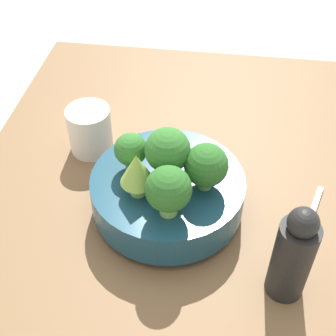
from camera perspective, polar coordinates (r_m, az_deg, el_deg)
The scene contains 11 objects.
ground_plane at distance 0.83m, azimuth 0.72°, elevation -6.53°, with size 6.00×6.00×0.00m, color #ADA89E.
table at distance 0.82m, azimuth 0.73°, elevation -5.84°, with size 1.07×0.76×0.03m.
bowl at distance 0.78m, azimuth -0.00°, elevation -2.75°, with size 0.25×0.25×0.07m.
broccoli_floret_front at distance 0.71m, azimuth 4.67°, elevation 0.27°, with size 0.07×0.07×0.08m.
romanesco_piece_far at distance 0.70m, azimuth -3.82°, elevation -0.33°, with size 0.05×0.05×0.08m.
broccoli_floret_left at distance 0.67m, azimuth -0.01°, elevation -2.69°, with size 0.07×0.07×0.09m.
broccoli_floret_center at distance 0.71m, azimuth -0.00°, elevation 2.34°, with size 0.07×0.07×0.10m.
broccoli_floret_back at distance 0.75m, azimuth -4.56°, elevation 2.18°, with size 0.05×0.05×0.07m.
cup at distance 0.90m, azimuth -9.49°, elevation 4.60°, with size 0.08×0.08×0.09m.
pepper_mill at distance 0.67m, azimuth 15.01°, elevation -10.24°, with size 0.06×0.06×0.17m.
fork at distance 0.82m, azimuth 16.88°, elevation -6.12°, with size 0.16×0.06×0.01m.
Camera 1 is at (-0.52, -0.06, 0.64)m, focal length 50.00 mm.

